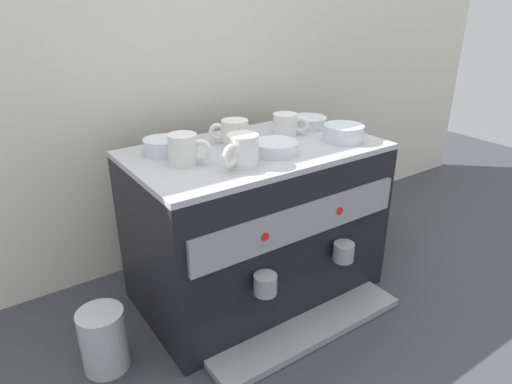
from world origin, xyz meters
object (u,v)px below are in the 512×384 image
object	(u,v)px
milk_pitcher	(104,340)
ceramic_bowl_0	(308,122)
espresso_machine	(257,224)
ceramic_cup_0	(287,124)
ceramic_bowl_2	(163,146)
coffee_grinder	(364,189)
ceramic_cup_1	(184,149)
ceramic_bowl_3	(344,133)
ceramic_cup_3	(233,131)
ceramic_cup_2	(242,150)
ceramic_bowl_1	(275,148)

from	to	relation	value
milk_pitcher	ceramic_bowl_0	bearing A→B (deg)	10.07
espresso_machine	ceramic_cup_0	world-z (taller)	ceramic_cup_0
ceramic_bowl_2	coffee_grinder	distance (m)	0.79
ceramic_cup_1	ceramic_bowl_2	size ratio (longest dim) A/B	0.94
coffee_grinder	ceramic_bowl_3	bearing A→B (deg)	-151.95
ceramic_cup_0	ceramic_cup_3	bearing A→B (deg)	172.79
ceramic_cup_2	ceramic_bowl_3	size ratio (longest dim) A/B	1.01
milk_pitcher	ceramic_cup_3	bearing A→B (deg)	15.46
ceramic_cup_1	ceramic_cup_3	bearing A→B (deg)	21.22
ceramic_cup_2	ceramic_bowl_2	world-z (taller)	ceramic_cup_2
ceramic_bowl_1	ceramic_bowl_2	size ratio (longest dim) A/B	1.16
coffee_grinder	milk_pitcher	size ratio (longest dim) A/B	2.45
ceramic_cup_3	coffee_grinder	distance (m)	0.62
espresso_machine	ceramic_bowl_1	distance (m)	0.25
ceramic_cup_3	ceramic_bowl_3	xyz separation A→B (m)	(0.26, -0.16, -0.01)
coffee_grinder	espresso_machine	bearing A→B (deg)	-172.85
ceramic_cup_0	ceramic_bowl_1	world-z (taller)	ceramic_cup_0
ceramic_cup_1	ceramic_cup_2	bearing A→B (deg)	-41.23
ceramic_cup_1	ceramic_cup_0	bearing A→B (deg)	8.15
ceramic_cup_3	ceramic_bowl_1	world-z (taller)	ceramic_cup_3
ceramic_cup_2	ceramic_bowl_3	world-z (taller)	ceramic_cup_2
ceramic_bowl_2	coffee_grinder	size ratio (longest dim) A/B	0.26
ceramic_cup_2	ceramic_bowl_0	world-z (taller)	ceramic_cup_2
ceramic_bowl_3	ceramic_cup_3	bearing A→B (deg)	148.49
ceramic_bowl_1	ceramic_bowl_3	world-z (taller)	ceramic_bowl_3
ceramic_bowl_2	ceramic_bowl_0	bearing A→B (deg)	-3.06
espresso_machine	ceramic_cup_3	size ratio (longest dim) A/B	6.61
ceramic_cup_1	ceramic_bowl_2	distance (m)	0.10
ceramic_bowl_2	milk_pitcher	xyz separation A→B (m)	(-0.25, -0.15, -0.39)
ceramic_bowl_3	milk_pitcher	world-z (taller)	ceramic_bowl_3
ceramic_cup_0	espresso_machine	bearing A→B (deg)	-159.30
ceramic_bowl_3	milk_pitcher	distance (m)	0.81
ceramic_cup_0	ceramic_bowl_2	bearing A→B (deg)	172.20
ceramic_cup_0	ceramic_bowl_2	size ratio (longest dim) A/B	0.90
ceramic_cup_2	ceramic_bowl_3	xyz separation A→B (m)	(0.34, 0.00, -0.02)
ceramic_bowl_0	coffee_grinder	bearing A→B (deg)	-2.90
ceramic_bowl_0	ceramic_bowl_3	world-z (taller)	ceramic_bowl_3
ceramic_bowl_2	milk_pitcher	world-z (taller)	ceramic_bowl_2
espresso_machine	ceramic_bowl_1	bearing A→B (deg)	-78.25
ceramic_cup_2	milk_pitcher	bearing A→B (deg)	174.00
espresso_machine	ceramic_cup_2	distance (m)	0.30
espresso_machine	ceramic_cup_0	xyz separation A→B (m)	(0.14, 0.05, 0.26)
ceramic_cup_2	espresso_machine	bearing A→B (deg)	40.16
ceramic_cup_2	milk_pitcher	world-z (taller)	ceramic_cup_2
milk_pitcher	ceramic_bowl_1	bearing A→B (deg)	-1.55
ceramic_bowl_0	ceramic_bowl_1	distance (m)	0.27
ceramic_cup_2	coffee_grinder	distance (m)	0.71
ceramic_bowl_0	coffee_grinder	size ratio (longest dim) A/B	0.29
ceramic_bowl_0	ceramic_bowl_3	distance (m)	0.16
ceramic_cup_3	ceramic_bowl_3	world-z (taller)	ceramic_cup_3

